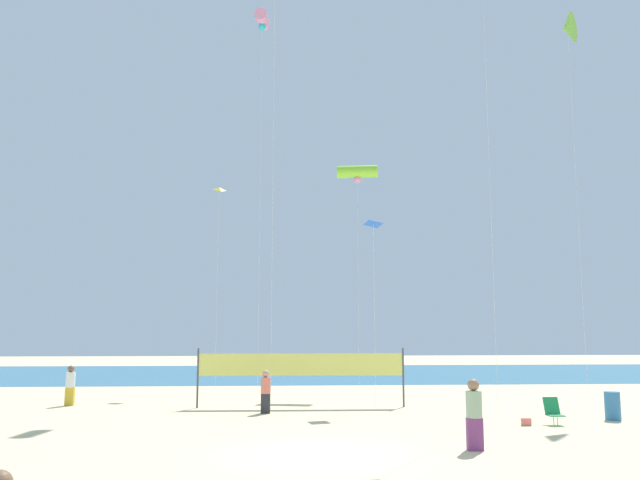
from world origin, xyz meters
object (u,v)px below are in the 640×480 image
volleyball_net (301,367)px  kite_pink_tube (262,21)px  folding_beach_chair (553,410)px  beachgoer_coral_shirt (266,390)px  beachgoer_sage_shirt (474,412)px  kite_blue_diamond (374,223)px  trash_barrel (613,406)px  beachgoer_white_shirt (70,384)px  kite_lime_tube (357,172)px  beach_handbag (526,422)px  kite_lime_delta (568,28)px  kite_yellow_diamond (219,191)px

volleyball_net → kite_pink_tube: bearing=111.7°
folding_beach_chair → volleyball_net: bearing=127.5°
beachgoer_coral_shirt → kite_pink_tube: (-0.55, 6.72, 18.27)m
beachgoer_coral_shirt → beachgoer_sage_shirt: (5.76, -7.92, 0.13)m
kite_blue_diamond → volleyball_net: bearing=-177.0°
beachgoer_sage_shirt → trash_barrel: size_ratio=1.90×
beachgoer_white_shirt → volleyball_net: size_ratio=0.19×
folding_beach_chair → volleyball_net: volleyball_net is taller
trash_barrel → kite_blue_diamond: kite_blue_diamond is taller
volleyball_net → kite_lime_tube: bearing=67.0°
beachgoer_sage_shirt → beach_handbag: 5.30m
beachgoer_sage_shirt → kite_pink_tube: (-6.32, 14.64, 18.14)m
volleyball_net → kite_lime_delta: bearing=12.1°
kite_lime_delta → kite_lime_tube: size_ratio=1.56×
beachgoer_white_shirt → folding_beach_chair: bearing=-145.3°
beachgoer_sage_shirt → kite_lime_tube: bearing=-177.5°
folding_beach_chair → beachgoer_white_shirt: bearing=139.9°
beach_handbag → kite_pink_tube: 23.58m
beachgoer_sage_shirt → kite_lime_tube: (-1.05, 17.44, 10.78)m
beachgoer_sage_shirt → kite_lime_delta: 23.12m
kite_pink_tube → kite_lime_tube: kite_pink_tube is taller
volleyball_net → beach_handbag: size_ratio=27.93×
beachgoer_coral_shirt → kite_pink_tube: kite_pink_tube is taller
folding_beach_chair → kite_yellow_diamond: 20.97m
beachgoer_white_shirt → kite_lime_delta: size_ratio=0.09×
kite_yellow_diamond → beachgoer_white_shirt: bearing=-128.3°
beach_handbag → kite_blue_diamond: kite_blue_diamond is taller
kite_blue_diamond → trash_barrel: bearing=-29.7°
kite_lime_delta → kite_pink_tube: kite_pink_tube is taller
beach_handbag → kite_blue_diamond: 10.32m
kite_pink_tube → kite_lime_tube: 9.47m
beachgoer_white_shirt → kite_blue_diamond: kite_blue_diamond is taller
beachgoer_white_shirt → kite_lime_tube: kite_lime_tube is taller
beachgoer_sage_shirt → folding_beach_chair: bearing=137.1°
trash_barrel → beachgoer_white_shirt: bearing=165.1°
folding_beach_chair → kite_lime_tube: kite_lime_tube is taller
kite_lime_delta → kite_blue_diamond: bearing=-165.3°
trash_barrel → volleyball_net: 11.79m
kite_yellow_diamond → kite_lime_delta: size_ratio=0.58×
beachgoer_sage_shirt → kite_lime_delta: size_ratio=0.10×
kite_pink_tube → beachgoer_sage_shirt: bearing=-66.7°
kite_yellow_diamond → kite_pink_tube: size_ratio=0.56×
beachgoer_coral_shirt → kite_pink_tube: 19.47m
volleyball_net → kite_lime_tube: 13.18m
folding_beach_chair → volleyball_net: 9.94m
volleyball_net → kite_pink_tube: 18.29m
beachgoer_coral_shirt → kite_lime_tube: kite_lime_tube is taller
kite_pink_tube → beachgoer_coral_shirt: bearing=-85.3°
beachgoer_sage_shirt → kite_blue_diamond: bearing=-173.7°
folding_beach_chair → kite_pink_tube: bearing=115.0°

